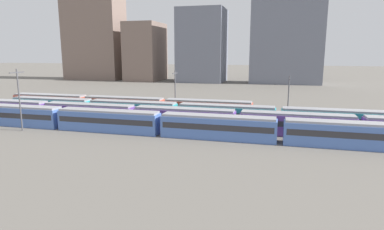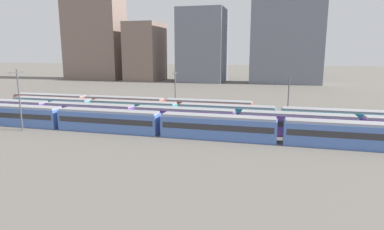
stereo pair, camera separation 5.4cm
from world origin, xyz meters
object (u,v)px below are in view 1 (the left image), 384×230
at_px(catenary_pole_2, 19,97).
at_px(catenary_pole_1, 288,95).
at_px(train_track_3, 124,105).
at_px(train_track_1, 238,121).
at_px(catenary_pole_3, 175,90).
at_px(train_track_0, 218,127).
at_px(train_track_2, 226,115).

bearing_deg(catenary_pole_2, catenary_pole_1, 26.18).
height_order(train_track_3, catenary_pole_2, catenary_pole_2).
bearing_deg(train_track_1, train_track_3, 158.37).
relative_size(catenary_pole_2, catenary_pole_3, 1.12).
relative_size(train_track_3, catenary_pole_1, 6.35).
height_order(train_track_0, train_track_1, same).
xyz_separation_m(catenary_pole_1, catenary_pole_3, (-23.84, 0.01, 0.37)).
height_order(train_track_2, train_track_3, same).
bearing_deg(train_track_2, train_track_0, -88.27).
distance_m(train_track_1, catenary_pole_2, 37.42).
bearing_deg(catenary_pole_3, train_track_1, -41.25).
xyz_separation_m(train_track_0, catenary_pole_2, (-33.76, -3.29, 3.97)).
height_order(train_track_0, train_track_2, same).
height_order(train_track_2, catenary_pole_2, catenary_pole_2).
distance_m(train_track_2, train_track_3, 24.02).
xyz_separation_m(train_track_1, catenary_pole_2, (-36.23, -8.49, 3.97)).
height_order(train_track_3, catenary_pole_3, catenary_pole_3).
height_order(train_track_1, catenary_pole_2, catenary_pole_2).
xyz_separation_m(train_track_1, catenary_pole_3, (-15.38, 13.49, 3.39)).
distance_m(train_track_0, train_track_3, 28.43).
xyz_separation_m(train_track_2, catenary_pole_3, (-12.61, 8.29, 3.39)).
bearing_deg(catenary_pole_1, train_track_0, -120.32).
xyz_separation_m(train_track_3, catenary_pole_2, (-10.00, -18.89, 3.97)).
relative_size(train_track_0, catenary_pole_1, 10.65).
bearing_deg(train_track_1, catenary_pole_1, 57.88).
bearing_deg(train_track_3, train_track_2, -12.50).
xyz_separation_m(train_track_0, train_track_2, (-0.31, 10.40, 0.00)).
relative_size(train_track_0, catenary_pole_3, 9.85).
height_order(train_track_2, catenary_pole_1, catenary_pole_1).
bearing_deg(catenary_pole_3, train_track_2, -33.34).
xyz_separation_m(train_track_1, train_track_2, (-2.78, 5.20, 0.00)).
distance_m(train_track_0, catenary_pole_1, 21.85).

